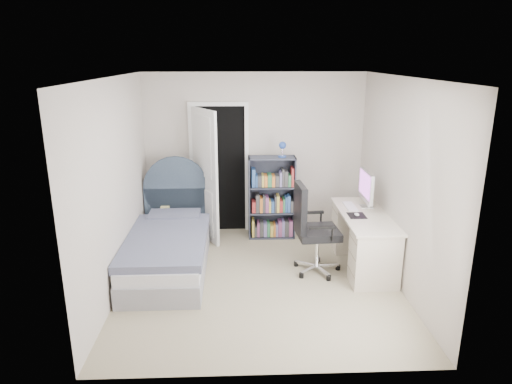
{
  "coord_description": "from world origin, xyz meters",
  "views": [
    {
      "loc": [
        -0.26,
        -5.22,
        2.73
      ],
      "look_at": [
        -0.04,
        0.12,
        1.13
      ],
      "focal_mm": 32.0,
      "sensor_mm": 36.0,
      "label": 1
    }
  ],
  "objects_px": {
    "nightstand": "(169,217)",
    "office_chair": "(311,225)",
    "floor_lamp": "(202,196)",
    "bed": "(169,246)",
    "desk": "(363,237)",
    "bookcase": "(272,201)"
  },
  "relations": [
    {
      "from": "bookcase",
      "to": "desk",
      "type": "distance_m",
      "value": 1.58
    },
    {
      "from": "floor_lamp",
      "to": "desk",
      "type": "distance_m",
      "value": 2.6
    },
    {
      "from": "floor_lamp",
      "to": "office_chair",
      "type": "bearing_deg",
      "value": -44.42
    },
    {
      "from": "desk",
      "to": "bed",
      "type": "bearing_deg",
      "value": 178.34
    },
    {
      "from": "bed",
      "to": "bookcase",
      "type": "distance_m",
      "value": 1.79
    },
    {
      "from": "floor_lamp",
      "to": "desk",
      "type": "xyz_separation_m",
      "value": [
        2.23,
        -1.31,
        -0.21
      ]
    },
    {
      "from": "floor_lamp",
      "to": "nightstand",
      "type": "bearing_deg",
      "value": -150.77
    },
    {
      "from": "desk",
      "to": "floor_lamp",
      "type": "bearing_deg",
      "value": 149.54
    },
    {
      "from": "bed",
      "to": "nightstand",
      "type": "xyz_separation_m",
      "value": [
        -0.14,
        0.96,
        0.06
      ]
    },
    {
      "from": "nightstand",
      "to": "desk",
      "type": "distance_m",
      "value": 2.92
    },
    {
      "from": "bed",
      "to": "floor_lamp",
      "type": "xyz_separation_m",
      "value": [
        0.36,
        1.24,
        0.32
      ]
    },
    {
      "from": "floor_lamp",
      "to": "bed",
      "type": "bearing_deg",
      "value": -106.16
    },
    {
      "from": "floor_lamp",
      "to": "desk",
      "type": "height_order",
      "value": "floor_lamp"
    },
    {
      "from": "nightstand",
      "to": "office_chair",
      "type": "distance_m",
      "value": 2.34
    },
    {
      "from": "nightstand",
      "to": "bookcase",
      "type": "height_order",
      "value": "bookcase"
    },
    {
      "from": "bookcase",
      "to": "office_chair",
      "type": "bearing_deg",
      "value": -72.03
    },
    {
      "from": "bed",
      "to": "desk",
      "type": "height_order",
      "value": "bed"
    },
    {
      "from": "office_chair",
      "to": "nightstand",
      "type": "bearing_deg",
      "value": 149.33
    },
    {
      "from": "desk",
      "to": "office_chair",
      "type": "xyz_separation_m",
      "value": [
        -0.74,
        -0.15,
        0.25
      ]
    },
    {
      "from": "nightstand",
      "to": "bed",
      "type": "bearing_deg",
      "value": -81.48
    },
    {
      "from": "floor_lamp",
      "to": "office_chair",
      "type": "height_order",
      "value": "floor_lamp"
    },
    {
      "from": "desk",
      "to": "office_chair",
      "type": "height_order",
      "value": "desk"
    }
  ]
}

